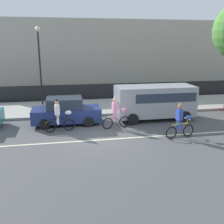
# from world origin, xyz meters

# --- Properties ---
(ground_plane) EXTENTS (80.00, 80.00, 0.00)m
(ground_plane) POSITION_xyz_m (0.00, 0.00, 0.00)
(ground_plane) COLOR #4C4C4F
(road_centre_line) EXTENTS (36.00, 0.14, 0.01)m
(road_centre_line) POSITION_xyz_m (0.00, -0.50, 0.00)
(road_centre_line) COLOR beige
(road_centre_line) RESTS_ON ground
(sidewalk_curb) EXTENTS (60.00, 5.00, 0.15)m
(sidewalk_curb) POSITION_xyz_m (0.00, 6.50, 0.07)
(sidewalk_curb) COLOR #9E9B93
(sidewalk_curb) RESTS_ON ground
(fence_line) EXTENTS (40.00, 0.08, 1.40)m
(fence_line) POSITION_xyz_m (0.00, 9.40, 0.70)
(fence_line) COLOR black
(fence_line) RESTS_ON ground
(building_backdrop) EXTENTS (28.00, 8.00, 7.21)m
(building_backdrop) POSITION_xyz_m (3.53, 18.00, 3.61)
(building_backdrop) COLOR #B2A899
(building_backdrop) RESTS_ON ground
(parade_cyclist_zebra) EXTENTS (1.71, 0.52, 1.92)m
(parade_cyclist_zebra) POSITION_xyz_m (-2.10, 1.25, 0.84)
(parade_cyclist_zebra) COLOR black
(parade_cyclist_zebra) RESTS_ON ground
(parade_cyclist_pink) EXTENTS (1.71, 0.52, 1.92)m
(parade_cyclist_pink) POSITION_xyz_m (1.12, 1.26, 0.84)
(parade_cyclist_pink) COLOR black
(parade_cyclist_pink) RESTS_ON ground
(parade_cyclist_cobalt) EXTENTS (1.71, 0.53, 1.92)m
(parade_cyclist_cobalt) POSITION_xyz_m (4.07, -0.93, 0.84)
(parade_cyclist_cobalt) COLOR black
(parade_cyclist_cobalt) RESTS_ON ground
(parked_van_grey) EXTENTS (5.00, 2.22, 2.18)m
(parked_van_grey) POSITION_xyz_m (4.01, 2.70, 1.28)
(parked_van_grey) COLOR #99999E
(parked_van_grey) RESTS_ON ground
(parked_car_navy) EXTENTS (4.10, 1.92, 1.64)m
(parked_car_navy) POSITION_xyz_m (-1.73, 2.67, 0.78)
(parked_car_navy) COLOR navy
(parked_car_navy) RESTS_ON ground
(street_lamp_post) EXTENTS (0.36, 0.36, 5.86)m
(street_lamp_post) POSITION_xyz_m (-3.49, 7.83, 3.99)
(street_lamp_post) COLOR black
(street_lamp_post) RESTS_ON sidewalk_curb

